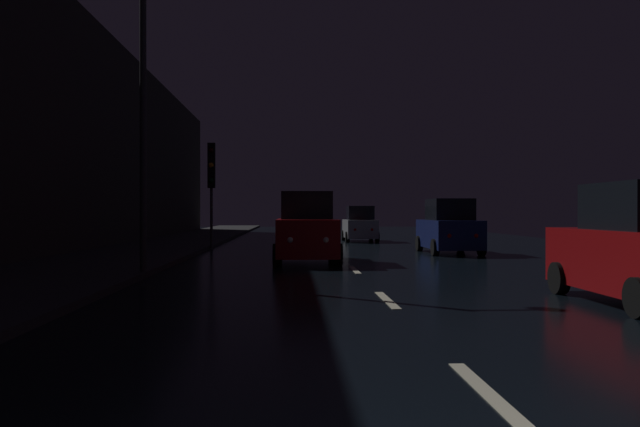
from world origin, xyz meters
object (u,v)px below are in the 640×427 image
(traffic_light_far_left, at_px, (211,173))
(car_parked_right_far, at_px, (449,228))
(streetlamp_overhead, at_px, (162,78))
(car_approaching_headlights, at_px, (306,230))
(car_distant_taillights, at_px, (360,225))

(traffic_light_far_left, relative_size, car_parked_right_far, 1.08)
(streetlamp_overhead, height_order, car_parked_right_far, streetlamp_overhead)
(streetlamp_overhead, bearing_deg, traffic_light_far_left, 91.26)
(car_approaching_headlights, bearing_deg, traffic_light_far_left, -150.02)
(car_distant_taillights, bearing_deg, traffic_light_far_left, 135.95)
(streetlamp_overhead, xyz_separation_m, car_parked_right_far, (9.21, 8.65, -3.89))
(car_approaching_headlights, distance_m, car_distant_taillights, 14.40)
(car_approaching_headlights, xyz_separation_m, car_parked_right_far, (5.59, 3.93, -0.06))
(traffic_light_far_left, bearing_deg, car_approaching_headlights, 28.46)
(streetlamp_overhead, relative_size, car_distant_taillights, 1.92)
(car_parked_right_far, distance_m, car_distant_taillights, 10.38)
(traffic_light_far_left, distance_m, car_distant_taillights, 10.46)
(car_parked_right_far, bearing_deg, traffic_light_far_left, 73.65)
(streetlamp_overhead, bearing_deg, car_approaching_headlights, 52.50)
(streetlamp_overhead, height_order, car_approaching_headlights, streetlamp_overhead)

